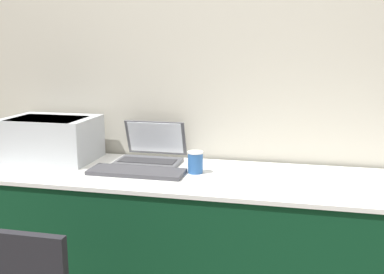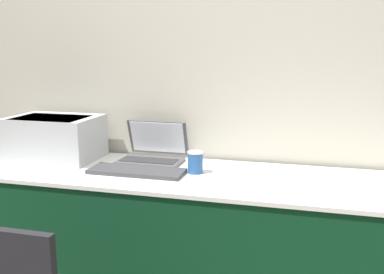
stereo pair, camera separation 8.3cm
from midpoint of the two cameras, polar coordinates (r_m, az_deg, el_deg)
The scene contains 6 objects.
wall_back at distance 2.46m, azimuth 5.65°, elevation 9.73°, with size 8.00×0.05×2.60m.
table at distance 2.33m, azimuth 3.66°, elevation -13.88°, with size 2.47×0.63×0.75m.
printer at distance 2.59m, azimuth -16.14°, elevation 0.12°, with size 0.48×0.34×0.24m.
laptop_left at distance 2.46m, azimuth -4.06°, elevation -1.97°, with size 0.34×0.28×0.21m.
external_keyboard at distance 2.24m, azimuth -5.98°, elevation -4.35°, with size 0.48×0.17×0.02m.
coffee_cup at distance 2.22m, azimuth 1.49°, elevation -3.22°, with size 0.08×0.08×0.11m.
Camera 2 is at (0.45, -1.75, 1.37)m, focal length 42.00 mm.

